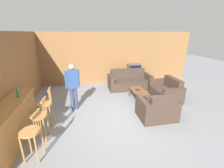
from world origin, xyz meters
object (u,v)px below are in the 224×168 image
(bar_chair_mid, at_px, (39,118))
(bar_chair_far, at_px, (45,106))
(loveseat_right, at_px, (166,91))
(book_on_table, at_px, (138,90))
(person_by_window, at_px, (73,85))
(tv_unit, at_px, (134,77))
(bar_chair_near, at_px, (31,135))
(couch_far, at_px, (129,82))
(armchair_near, at_px, (157,109))
(bottle, at_px, (18,92))
(tv, at_px, (134,68))
(coffee_table, at_px, (138,92))

(bar_chair_mid, bearing_deg, bar_chair_far, 90.00)
(loveseat_right, distance_m, book_on_table, 1.22)
(bar_chair_mid, distance_m, person_by_window, 1.65)
(tv_unit, relative_size, book_on_table, 5.91)
(bar_chair_far, distance_m, loveseat_right, 4.48)
(bar_chair_mid, bearing_deg, bar_chair_near, -90.02)
(couch_far, bearing_deg, loveseat_right, -52.89)
(bar_chair_far, distance_m, armchair_near, 3.31)
(bar_chair_near, distance_m, armchair_near, 3.44)
(book_on_table, bearing_deg, couch_far, 85.75)
(book_on_table, xyz_separation_m, person_by_window, (-2.40, -0.26, 0.46))
(book_on_table, bearing_deg, bottle, -162.25)
(couch_far, distance_m, armchair_near, 2.78)
(tv_unit, xyz_separation_m, bottle, (-4.31, -3.40, 0.84))
(bar_chair_mid, relative_size, person_by_window, 0.68)
(armchair_near, distance_m, tv_unit, 3.59)
(bar_chair_mid, relative_size, tv, 1.65)
(bar_chair_far, height_order, coffee_table, bar_chair_far)
(bar_chair_near, relative_size, bar_chair_mid, 1.00)
(coffee_table, xyz_separation_m, person_by_window, (-2.43, -0.25, 0.55))
(bar_chair_near, distance_m, loveseat_right, 4.92)
(bar_chair_far, relative_size, tv_unit, 1.14)
(loveseat_right, distance_m, coffee_table, 1.18)
(loveseat_right, xyz_separation_m, tv, (-0.61, 2.24, 0.47))
(coffee_table, bearing_deg, bar_chair_mid, -152.05)
(tv, relative_size, bottle, 2.17)
(person_by_window, bearing_deg, tv, 39.49)
(coffee_table, bearing_deg, tv_unit, 75.63)
(armchair_near, relative_size, tv_unit, 1.15)
(armchair_near, height_order, book_on_table, armchair_near)
(couch_far, height_order, tv_unit, couch_far)
(loveseat_right, bearing_deg, coffee_table, 179.05)
(bar_chair_mid, bearing_deg, loveseat_right, 20.92)
(bar_chair_near, bearing_deg, tv_unit, 50.40)
(bar_chair_mid, height_order, couch_far, bar_chair_mid)
(bar_chair_far, xyz_separation_m, couch_far, (3.25, 2.48, -0.28))
(coffee_table, xyz_separation_m, tv_unit, (0.57, 2.22, -0.09))
(book_on_table, bearing_deg, coffee_table, -10.56)
(bar_chair_far, xyz_separation_m, loveseat_right, (4.35, 1.02, -0.28))
(couch_far, xyz_separation_m, book_on_table, (-0.11, -1.44, 0.14))
(bar_chair_near, distance_m, couch_far, 4.96)
(armchair_near, height_order, loveseat_right, armchair_near)
(bar_chair_mid, height_order, book_on_table, bar_chair_mid)
(armchair_near, bearing_deg, bar_chair_near, -163.68)
(book_on_table, height_order, person_by_window, person_by_window)
(book_on_table, bearing_deg, tv, 74.79)
(tv, xyz_separation_m, bottle, (-4.31, -3.40, 0.34))
(coffee_table, distance_m, person_by_window, 2.51)
(bar_chair_mid, bearing_deg, coffee_table, 27.95)
(armchair_near, distance_m, person_by_window, 2.83)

